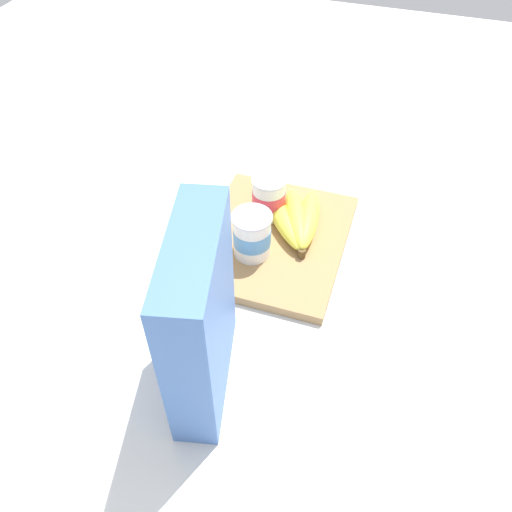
{
  "coord_description": "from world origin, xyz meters",
  "views": [
    {
      "loc": [
        -0.65,
        -0.18,
        0.67
      ],
      "look_at": [
        -0.1,
        0.0,
        0.07
      ],
      "focal_mm": 36.13,
      "sensor_mm": 36.0,
      "label": 1
    }
  ],
  "objects": [
    {
      "name": "yogurt_cup_front",
      "position": [
        -0.05,
        0.02,
        0.06
      ],
      "size": [
        0.07,
        0.07,
        0.08
      ],
      "color": "white",
      "rests_on": "cutting_board"
    },
    {
      "name": "yogurt_cup_back",
      "position": [
        0.06,
        0.03,
        0.06
      ],
      "size": [
        0.06,
        0.06,
        0.08
      ],
      "color": "white",
      "rests_on": "cutting_board"
    },
    {
      "name": "ground_plane",
      "position": [
        0.0,
        0.0,
        0.0
      ],
      "size": [
        2.4,
        2.4,
        0.0
      ],
      "primitive_type": "plane",
      "color": "silver"
    },
    {
      "name": "banana_bunch",
      "position": [
        0.04,
        -0.03,
        0.04
      ],
      "size": [
        0.17,
        0.15,
        0.04
      ],
      "color": "yellow",
      "rests_on": "cutting_board"
    },
    {
      "name": "cutting_board",
      "position": [
        0.0,
        0.0,
        0.01
      ],
      "size": [
        0.31,
        0.25,
        0.02
      ],
      "primitive_type": "cube",
      "color": "#A37A4C",
      "rests_on": "ground_plane"
    },
    {
      "name": "cereal_box",
      "position": [
        -0.3,
        0.01,
        0.14
      ],
      "size": [
        0.21,
        0.11,
        0.28
      ],
      "primitive_type": "cube",
      "rotation": [
        0.0,
        0.0,
        3.37
      ],
      "color": "#4770B7",
      "rests_on": "ground_plane"
    }
  ]
}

